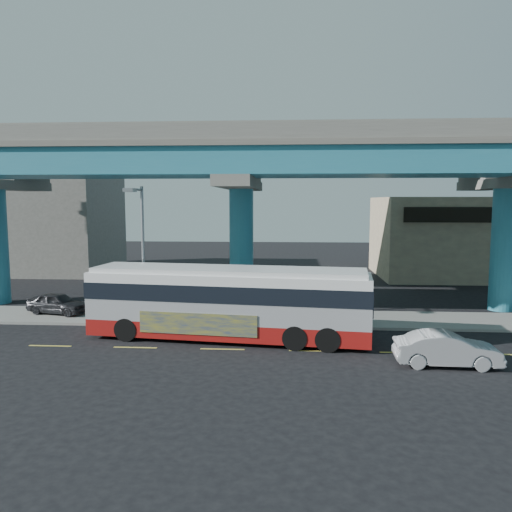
# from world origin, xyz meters

# --- Properties ---
(ground) EXTENTS (120.00, 120.00, 0.00)m
(ground) POSITION_xyz_m (0.00, 0.00, 0.00)
(ground) COLOR black
(ground) RESTS_ON ground
(sidewalk) EXTENTS (70.00, 4.00, 0.15)m
(sidewalk) POSITION_xyz_m (0.00, 5.50, 0.07)
(sidewalk) COLOR gray
(sidewalk) RESTS_ON ground
(lane_markings) EXTENTS (58.00, 0.12, 0.01)m
(lane_markings) POSITION_xyz_m (-0.00, -0.30, 0.01)
(lane_markings) COLOR #D8C64C
(lane_markings) RESTS_ON ground
(viaduct) EXTENTS (52.00, 12.40, 11.70)m
(viaduct) POSITION_xyz_m (-0.00, 9.11, 9.14)
(viaduct) COLOR teal
(viaduct) RESTS_ON ground
(building_beige) EXTENTS (14.00, 10.23, 7.00)m
(building_beige) POSITION_xyz_m (18.00, 22.98, 3.51)
(building_beige) COLOR #C2B08A
(building_beige) RESTS_ON ground
(building_concrete) EXTENTS (12.00, 10.00, 9.00)m
(building_concrete) POSITION_xyz_m (-20.00, 24.00, 4.50)
(building_concrete) COLOR gray
(building_concrete) RESTS_ON ground
(transit_bus) EXTENTS (13.75, 4.50, 3.47)m
(transit_bus) POSITION_xyz_m (0.09, 1.45, 1.90)
(transit_bus) COLOR maroon
(transit_bus) RESTS_ON ground
(sedan) EXTENTS (1.78, 4.27, 1.37)m
(sedan) POSITION_xyz_m (9.37, -1.96, 0.68)
(sedan) COLOR #AEAEB3
(sedan) RESTS_ON ground
(parked_car) EXTENTS (3.00, 4.21, 1.22)m
(parked_car) POSITION_xyz_m (-10.41, 5.61, 0.76)
(parked_car) COLOR #2A2B2F
(parked_car) RESTS_ON sidewalk
(street_lamp) EXTENTS (0.50, 2.40, 7.28)m
(street_lamp) POSITION_xyz_m (-4.80, 3.45, 4.91)
(street_lamp) COLOR gray
(street_lamp) RESTS_ON sidewalk
(stop_sign) EXTENTS (0.74, 0.37, 2.67)m
(stop_sign) POSITION_xyz_m (1.61, 4.18, 2.08)
(stop_sign) COLOR gray
(stop_sign) RESTS_ON sidewalk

